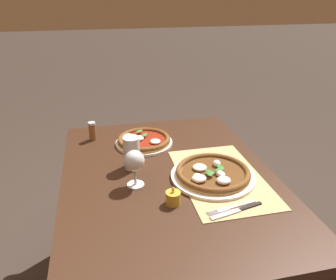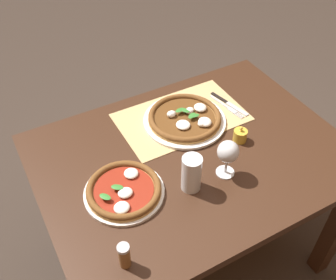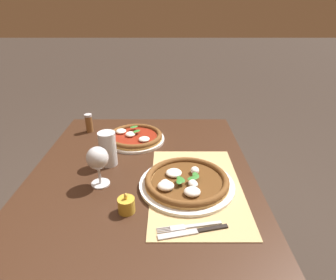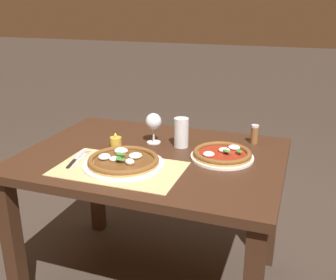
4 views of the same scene
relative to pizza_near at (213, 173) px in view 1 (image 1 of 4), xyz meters
The scene contains 10 objects.
dining_table 0.23m from the pizza_near, 68.46° to the left, with size 1.20×0.89×0.74m.
paper_placemat 0.04m from the pizza_near, 93.64° to the right, with size 0.54×0.33×0.00m, color tan.
pizza_near is the anchor object (origin of this frame).
pizza_far 0.45m from the pizza_near, 30.68° to the left, with size 0.29×0.29×0.04m.
wine_glass 0.33m from the pizza_near, 87.12° to the left, with size 0.08×0.08×0.16m.
pint_glass 0.36m from the pizza_near, 62.60° to the left, with size 0.07×0.07×0.15m.
fork 0.21m from the pizza_near, behind, with size 0.05×0.20×0.00m.
knife 0.23m from the pizza_near, behind, with size 0.06×0.21×0.01m.
votive_candle 0.24m from the pizza_near, 124.24° to the left, with size 0.06×0.06×0.07m.
pepper_shaker 0.69m from the pizza_near, 44.07° to the left, with size 0.04×0.04×0.10m.
Camera 1 is at (-1.17, 0.26, 1.47)m, focal length 35.00 mm.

